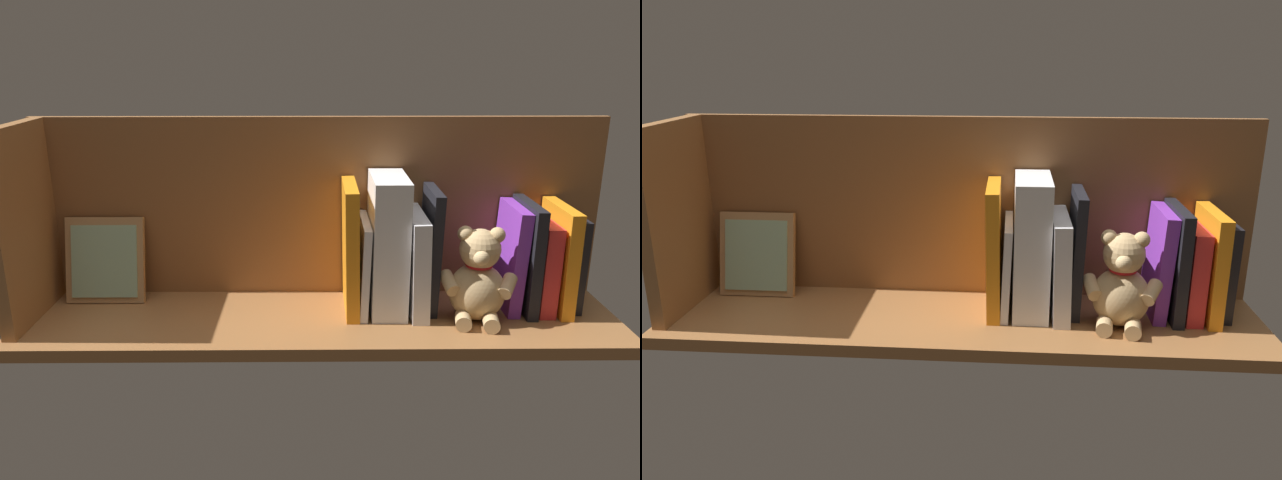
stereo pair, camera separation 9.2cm
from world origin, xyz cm
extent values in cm
cube|color=brown|center=(0.00, 0.00, -1.10)|extent=(107.32, 27.85, 2.20)
cube|color=brown|center=(0.00, -11.67, 17.23)|extent=(107.32, 1.50, 34.46)
cube|color=brown|center=(51.66, 0.00, 17.23)|extent=(2.40, 21.85, 34.46)
cube|color=black|center=(-46.54, -4.56, 8.72)|extent=(2.07, 11.93, 17.43)
cube|color=orange|center=(-43.86, -3.22, 9.76)|extent=(2.56, 14.60, 19.54)
cube|color=red|center=(-40.74, -3.67, 8.37)|extent=(2.94, 13.72, 16.74)
cube|color=black|center=(-37.80, -3.28, 10.02)|extent=(1.97, 14.49, 20.04)
cube|color=purple|center=(-35.19, -3.92, 9.67)|extent=(3.05, 13.21, 19.42)
ellipsoid|color=tan|center=(-27.87, 2.08, 5.21)|extent=(11.26, 10.41, 10.43)
sphere|color=tan|center=(-27.87, 2.08, 13.12)|extent=(7.17, 7.17, 7.17)
sphere|color=tan|center=(-30.52, 2.53, 15.80)|extent=(2.77, 2.77, 2.77)
sphere|color=tan|center=(-25.22, 1.62, 15.80)|extent=(2.77, 2.77, 2.77)
sphere|color=#DBB77F|center=(-27.36, 5.08, 12.58)|extent=(2.77, 2.77, 2.77)
cylinder|color=tan|center=(-32.53, 4.20, 7.04)|extent=(4.66, 5.66, 3.86)
cylinder|color=tan|center=(-22.77, 2.53, 7.04)|extent=(3.32, 5.48, 3.86)
cylinder|color=tan|center=(-29.44, 6.84, 1.38)|extent=(3.39, 4.32, 2.77)
cylinder|color=tan|center=(-24.81, 6.05, 1.38)|extent=(3.39, 4.32, 2.77)
torus|color=red|center=(-27.87, 2.08, 10.27)|extent=(5.49, 5.49, 0.81)
cube|color=black|center=(-20.38, -4.11, 11.19)|extent=(2.28, 12.84, 22.40)
cube|color=silver|center=(-17.48, -2.62, 9.12)|extent=(3.51, 15.81, 18.32)
cube|color=white|center=(-12.31, -3.01, 12.48)|extent=(6.36, 14.82, 24.97)
cube|color=silver|center=(-7.95, -3.12, 8.47)|extent=(1.90, 14.80, 16.97)
cube|color=orange|center=(-5.59, -2.98, 11.78)|extent=(2.86, 15.09, 23.60)
cube|color=#A87A4C|center=(40.79, -7.68, 7.91)|extent=(14.71, 5.26, 16.12)
cube|color=#8CAD8C|center=(40.79, -6.96, 7.91)|extent=(12.36, 3.79, 13.38)
camera|label=1|loc=(1.06, 104.32, 47.12)|focal=34.90mm
camera|label=2|loc=(-8.18, 104.00, 47.12)|focal=34.90mm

